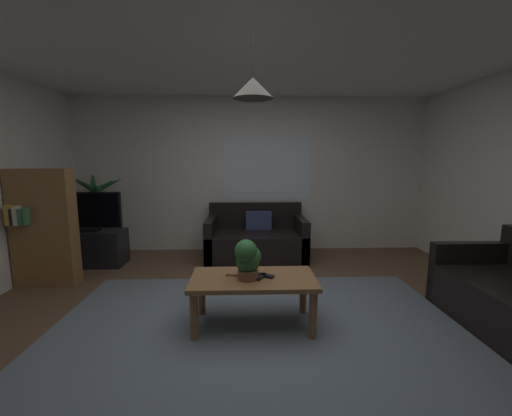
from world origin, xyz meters
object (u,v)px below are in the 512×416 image
(coffee_table, at_px, (253,285))
(tv, at_px, (89,211))
(bookshelf_corner, at_px, (43,228))
(remote_on_table_1, at_px, (265,276))
(potted_palm_corner, at_px, (98,217))
(pendant_lamp, at_px, (253,88))
(potted_plant_on_table, at_px, (248,258))
(couch_under_window, at_px, (256,241))
(remote_on_table_0, at_px, (261,277))
(book_on_table_0, at_px, (233,273))
(tv_stand, at_px, (92,248))

(coffee_table, relative_size, tv, 1.24)
(bookshelf_corner, bearing_deg, remote_on_table_1, -21.96)
(coffee_table, height_order, potted_palm_corner, potted_palm_corner)
(pendant_lamp, bearing_deg, potted_plant_on_table, -137.85)
(potted_plant_on_table, distance_m, bookshelf_corner, 2.64)
(coffee_table, height_order, tv, tv)
(couch_under_window, relative_size, remote_on_table_0, 9.28)
(couch_under_window, xyz_separation_m, bookshelf_corner, (-2.55, -0.99, 0.43))
(book_on_table_0, xyz_separation_m, remote_on_table_0, (0.25, -0.09, 0.00))
(remote_on_table_1, relative_size, tv_stand, 0.18)
(bookshelf_corner, bearing_deg, tv_stand, 76.04)
(potted_plant_on_table, xyz_separation_m, tv, (-2.22, 1.80, 0.14))
(potted_plant_on_table, height_order, tv_stand, potted_plant_on_table)
(coffee_table, distance_m, tv, 2.90)
(tv_stand, distance_m, tv, 0.54)
(remote_on_table_1, bearing_deg, bookshelf_corner, -81.25)
(coffee_table, bearing_deg, pendant_lamp, 0.00)
(coffee_table, height_order, tv_stand, tv_stand)
(couch_under_window, relative_size, bookshelf_corner, 1.06)
(coffee_table, xyz_separation_m, remote_on_table_1, (0.11, 0.00, 0.09))
(book_on_table_0, bearing_deg, potted_palm_corner, 135.03)
(couch_under_window, distance_m, book_on_table_0, 1.99)
(bookshelf_corner, bearing_deg, tv, 75.64)
(potted_plant_on_table, bearing_deg, couch_under_window, 86.19)
(tv_stand, xyz_separation_m, pendant_lamp, (2.27, -1.78, 1.83))
(remote_on_table_0, relative_size, pendant_lamp, 0.32)
(book_on_table_0, distance_m, bookshelf_corner, 2.48)
(book_on_table_0, relative_size, remote_on_table_1, 0.73)
(potted_palm_corner, bearing_deg, remote_on_table_1, -42.32)
(remote_on_table_0, xyz_separation_m, remote_on_table_1, (0.04, 0.02, 0.00))
(coffee_table, xyz_separation_m, tv_stand, (-2.27, 1.78, -0.13))
(book_on_table_0, height_order, potted_plant_on_table, potted_plant_on_table)
(remote_on_table_0, xyz_separation_m, potted_palm_corner, (-2.46, 2.30, 0.14))
(couch_under_window, height_order, coffee_table, couch_under_window)
(couch_under_window, relative_size, potted_palm_corner, 1.07)
(tv_stand, relative_size, pendant_lamp, 1.80)
(tv, bearing_deg, coffee_table, -37.83)
(coffee_table, xyz_separation_m, pendant_lamp, (0.00, 0.00, 1.70))
(coffee_table, bearing_deg, tv, 142.17)
(remote_on_table_1, bearing_deg, coffee_table, -57.85)
(potted_plant_on_table, relative_size, potted_palm_corner, 0.26)
(bookshelf_corner, bearing_deg, book_on_table_0, -22.99)
(couch_under_window, bearing_deg, tv, -173.55)
(tv_stand, bearing_deg, book_on_table_0, -39.34)
(potted_palm_corner, bearing_deg, coffee_table, -43.64)
(potted_palm_corner, bearing_deg, tv, -77.02)
(remote_on_table_0, bearing_deg, couch_under_window, 122.74)
(couch_under_window, distance_m, remote_on_table_1, 2.04)
(remote_on_table_1, distance_m, pendant_lamp, 1.62)
(tv_stand, distance_m, potted_palm_corner, 0.62)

